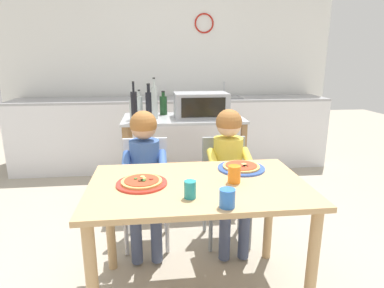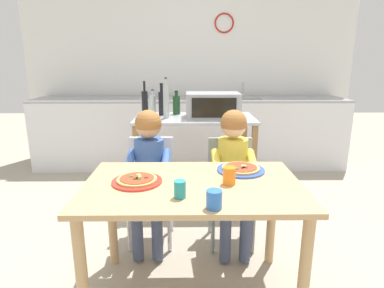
{
  "view_description": "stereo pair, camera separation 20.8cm",
  "coord_description": "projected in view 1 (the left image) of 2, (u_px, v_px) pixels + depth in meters",
  "views": [
    {
      "loc": [
        -0.23,
        -1.7,
        1.42
      ],
      "look_at": [
        0.0,
        0.3,
        0.89
      ],
      "focal_mm": 30.21,
      "sensor_mm": 36.0,
      "label": 1
    },
    {
      "loc": [
        -0.02,
        -1.71,
        1.42
      ],
      "look_at": [
        0.0,
        0.3,
        0.89
      ],
      "focal_mm": 30.21,
      "sensor_mm": 36.0,
      "label": 2
    }
  ],
  "objects": [
    {
      "name": "child_in_yellow_shirt",
      "position": [
        230.0,
        163.0,
        2.38
      ],
      "size": [
        0.32,
        0.42,
        1.05
      ],
      "color": "#424C6B",
      "rests_on": "ground"
    },
    {
      "name": "bottle_tall_green_wine",
      "position": [
        134.0,
        109.0,
        2.99
      ],
      "size": [
        0.08,
        0.08,
        0.25
      ],
      "color": "#ADB7B2",
      "rests_on": "kitchen_island_cart"
    },
    {
      "name": "kitchen_island_cart",
      "position": [
        183.0,
        145.0,
        3.23
      ],
      "size": [
        1.16,
        0.61,
        0.87
      ],
      "color": "#B7BABF",
      "rests_on": "ground"
    },
    {
      "name": "drinking_cup_orange",
      "position": [
        234.0,
        174.0,
        1.83
      ],
      "size": [
        0.07,
        0.07,
        0.1
      ],
      "primitive_type": "cylinder",
      "color": "orange",
      "rests_on": "dining_table"
    },
    {
      "name": "toaster_oven",
      "position": [
        201.0,
        105.0,
        3.11
      ],
      "size": [
        0.51,
        0.33,
        0.24
      ],
      "color": "#999BA0",
      "rests_on": "kitchen_island_cart"
    },
    {
      "name": "drinking_cup_blue",
      "position": [
        227.0,
        198.0,
        1.53
      ],
      "size": [
        0.08,
        0.08,
        0.09
      ],
      "primitive_type": "cylinder",
      "color": "blue",
      "rests_on": "dining_table"
    },
    {
      "name": "child_in_blue_striped_shirt",
      "position": [
        145.0,
        164.0,
        2.34
      ],
      "size": [
        0.32,
        0.42,
        1.04
      ],
      "color": "#424C6B",
      "rests_on": "ground"
    },
    {
      "name": "bottle_dark_olive_oil",
      "position": [
        140.0,
        105.0,
        3.23
      ],
      "size": [
        0.06,
        0.06,
        0.26
      ],
      "color": "#ADB7B2",
      "rests_on": "kitchen_island_cart"
    },
    {
      "name": "bottle_slim_sauce",
      "position": [
        163.0,
        105.0,
        3.28
      ],
      "size": [
        0.08,
        0.08,
        0.24
      ],
      "color": "#1E4723",
      "rests_on": "kitchen_island_cart"
    },
    {
      "name": "ground_plane",
      "position": [
        182.0,
        210.0,
        3.12
      ],
      "size": [
        11.48,
        11.48,
        0.0
      ],
      "primitive_type": "plane",
      "color": "#A89E8C"
    },
    {
      "name": "back_wall_tiled",
      "position": [
        170.0,
        64.0,
        4.48
      ],
      "size": [
        4.51,
        0.14,
        2.7
      ],
      "color": "white",
      "rests_on": "ground"
    },
    {
      "name": "pizza_plate_blue_rimmed",
      "position": [
        241.0,
        167.0,
        2.06
      ],
      "size": [
        0.3,
        0.3,
        0.03
      ],
      "color": "#3356B7",
      "rests_on": "dining_table"
    },
    {
      "name": "bottle_brown_beer",
      "position": [
        134.0,
        106.0,
        2.86
      ],
      "size": [
        0.06,
        0.06,
        0.36
      ],
      "color": "black",
      "rests_on": "kitchen_island_cart"
    },
    {
      "name": "drinking_cup_teal",
      "position": [
        190.0,
        190.0,
        1.62
      ],
      "size": [
        0.06,
        0.06,
        0.09
      ],
      "primitive_type": "cylinder",
      "color": "teal",
      "rests_on": "dining_table"
    },
    {
      "name": "bottle_clear_vinegar",
      "position": [
        154.0,
        102.0,
        3.03
      ],
      "size": [
        0.06,
        0.06,
        0.38
      ],
      "color": "#ADB7B2",
      "rests_on": "kitchen_island_cart"
    },
    {
      "name": "kitchen_counter",
      "position": [
        173.0,
        133.0,
        4.32
      ],
      "size": [
        4.06,
        0.6,
        1.12
      ],
      "color": "silver",
      "rests_on": "ground"
    },
    {
      "name": "bottle_squat_spirits",
      "position": [
        149.0,
        103.0,
        3.2
      ],
      "size": [
        0.07,
        0.07,
        0.32
      ],
      "color": "black",
      "rests_on": "kitchen_island_cart"
    },
    {
      "name": "pizza_plate_red_rimmed",
      "position": [
        142.0,
        182.0,
        1.81
      ],
      "size": [
        0.29,
        0.29,
        0.03
      ],
      "color": "red",
      "rests_on": "dining_table"
    },
    {
      "name": "dining_chair_right",
      "position": [
        225.0,
        182.0,
        2.55
      ],
      "size": [
        0.36,
        0.36,
        0.81
      ],
      "color": "gray",
      "rests_on": "ground"
    },
    {
      "name": "dining_table",
      "position": [
        198.0,
        201.0,
        1.86
      ],
      "size": [
        1.23,
        0.77,
        0.74
      ],
      "color": "tan",
      "rests_on": "ground"
    },
    {
      "name": "dining_chair_left",
      "position": [
        146.0,
        184.0,
        2.51
      ],
      "size": [
        0.36,
        0.36,
        0.81
      ],
      "color": "silver",
      "rests_on": "ground"
    }
  ]
}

